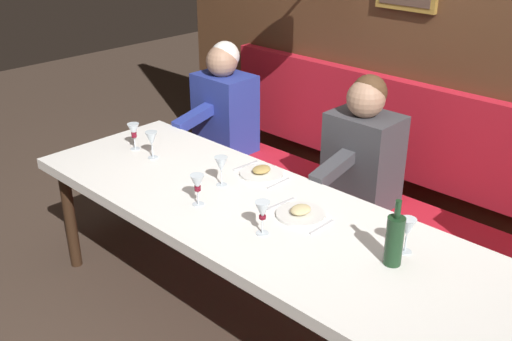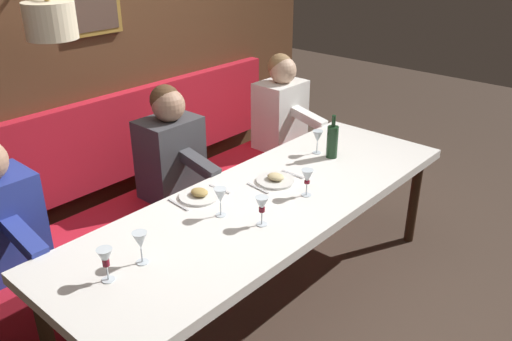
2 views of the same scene
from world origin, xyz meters
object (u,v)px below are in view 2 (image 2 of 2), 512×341
object	(u,v)px
wine_glass_3	(140,241)
wine_glass_5	(318,137)
wine_glass_2	(105,259)
wine_bottle	(332,141)
wine_glass_0	(262,205)
wine_glass_4	(220,196)
diner_near	(170,147)
wine_glass_1	(307,177)
diner_nearest	(281,105)
dining_table	(268,208)

from	to	relation	value
wine_glass_3	wine_glass_5	distance (m)	1.61
wine_glass_2	wine_bottle	distance (m)	1.80
wine_glass_0	wine_glass_5	xyz separation A→B (m)	(0.34, -0.97, 0.00)
wine_glass_3	wine_glass_4	size ratio (longest dim) A/B	1.00
diner_near	wine_glass_3	world-z (taller)	diner_near
wine_glass_1	wine_glass_3	world-z (taller)	same
wine_glass_1	wine_glass_4	size ratio (longest dim) A/B	1.00
diner_nearest	wine_glass_2	size ratio (longest dim) A/B	4.82
wine_glass_3	wine_glass_1	bearing A→B (deg)	-99.52
wine_glass_2	dining_table	bearing A→B (deg)	-92.10
diner_near	wine_glass_0	bearing A→B (deg)	165.95
wine_glass_5	wine_bottle	xyz separation A→B (m)	(-0.12, -0.01, -0.00)
wine_glass_1	wine_bottle	xyz separation A→B (m)	(0.20, -0.56, 0.00)
dining_table	wine_glass_4	distance (m)	0.37
dining_table	wine_bottle	world-z (taller)	wine_bottle
dining_table	wine_glass_3	distance (m)	0.89
wine_bottle	wine_glass_5	bearing A→B (deg)	4.08
diner_nearest	wine_glass_1	distance (m)	1.45
dining_table	wine_glass_1	world-z (taller)	wine_glass_1
diner_nearest	wine_glass_0	xyz separation A→B (m)	(-1.05, 1.45, 0.04)
wine_glass_3	wine_glass_5	world-z (taller)	same
dining_table	wine_glass_0	bearing A→B (deg)	124.02
wine_glass_3	wine_bottle	distance (m)	1.61
wine_glass_4	wine_glass_5	bearing A→B (deg)	-84.13
diner_nearest	wine_glass_2	bearing A→B (deg)	110.40
diner_nearest	wine_glass_3	world-z (taller)	diner_nearest
dining_table	wine_glass_1	size ratio (longest dim) A/B	16.50
wine_glass_0	wine_glass_1	bearing A→B (deg)	-87.30
diner_near	wine_glass_5	bearing A→B (deg)	-134.79
dining_table	wine_glass_5	world-z (taller)	wine_glass_5
diner_nearest	wine_glass_3	distance (m)	2.25
diner_near	wine_glass_0	size ratio (longest dim) A/B	4.82
dining_table	diner_nearest	size ratio (longest dim) A/B	3.42
wine_glass_4	diner_nearest	bearing A→B (deg)	-61.92
diner_near	wine_glass_4	xyz separation A→B (m)	(-0.82, 0.34, 0.04)
wine_glass_2	wine_glass_4	size ratio (longest dim) A/B	1.00
diner_nearest	wine_glass_2	xyz separation A→B (m)	(-0.84, 2.27, 0.04)
diner_near	wine_bottle	world-z (taller)	diner_near
wine_glass_1	wine_glass_2	xyz separation A→B (m)	(0.18, 1.24, -0.00)
diner_near	wine_bottle	distance (m)	1.09
wine_glass_0	wine_glass_4	world-z (taller)	same
diner_nearest	diner_near	bearing A→B (deg)	90.00
dining_table	diner_near	distance (m)	0.89
wine_glass_3	wine_glass_5	xyz separation A→B (m)	(0.14, -1.60, 0.00)
wine_glass_0	dining_table	bearing A→B (deg)	-55.98
diner_nearest	wine_glass_1	bearing A→B (deg)	134.88
diner_nearest	wine_glass_5	distance (m)	0.86
dining_table	wine_glass_4	bearing A→B (deg)	78.11
wine_glass_2	wine_glass_3	bearing A→B (deg)	-91.86
diner_near	wine_glass_5	distance (m)	1.00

